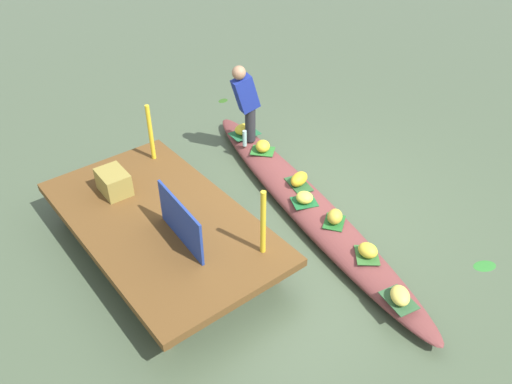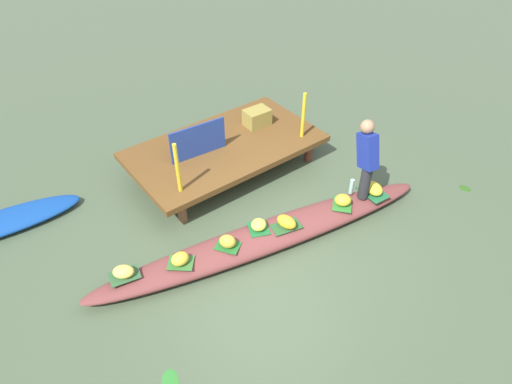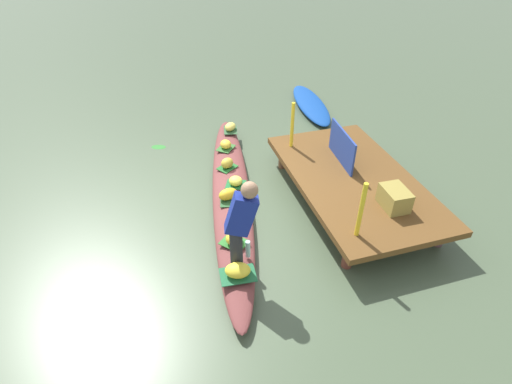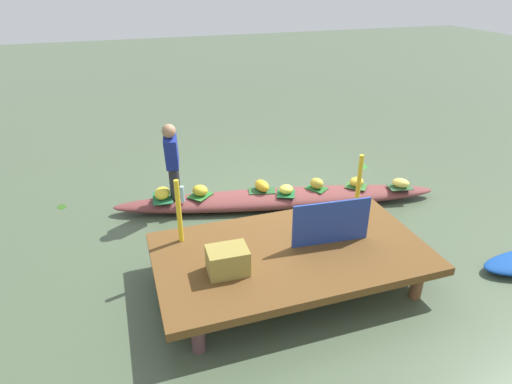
{
  "view_description": "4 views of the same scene",
  "coord_description": "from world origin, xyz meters",
  "px_view_note": "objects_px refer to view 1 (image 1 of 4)",
  "views": [
    {
      "loc": [
        -3.86,
        3.92,
        4.4
      ],
      "look_at": [
        0.28,
        0.61,
        0.43
      ],
      "focal_mm": 36.3,
      "sensor_mm": 36.0,
      "label": 1
    },
    {
      "loc": [
        -2.78,
        -3.34,
        4.61
      ],
      "look_at": [
        0.14,
        0.45,
        0.57
      ],
      "focal_mm": 30.73,
      "sensor_mm": 36.0,
      "label": 2
    },
    {
      "loc": [
        5.12,
        -1.13,
        4.06
      ],
      "look_at": [
        0.43,
        0.29,
        0.43
      ],
      "focal_mm": 28.41,
      "sensor_mm": 36.0,
      "label": 3
    },
    {
      "loc": [
        2.29,
        5.81,
        3.43
      ],
      "look_at": [
        0.5,
        0.36,
        0.5
      ],
      "focal_mm": 30.78,
      "sensor_mm": 36.0,
      "label": 4
    }
  ],
  "objects_px": {
    "water_bottle": "(245,138)",
    "banana_bunch_4": "(263,146)",
    "banana_bunch_1": "(299,179)",
    "market_banner": "(180,221)",
    "vendor_boat": "(305,203)",
    "banana_bunch_3": "(400,296)",
    "produce_crate": "(114,182)",
    "banana_bunch_0": "(244,129)",
    "banana_bunch_6": "(304,197)",
    "vendor_person": "(246,100)",
    "banana_bunch_2": "(368,250)",
    "banana_bunch_5": "(335,217)"
  },
  "relations": [
    {
      "from": "banana_bunch_1",
      "to": "water_bottle",
      "type": "xyz_separation_m",
      "value": [
        1.26,
        -0.04,
        0.03
      ]
    },
    {
      "from": "banana_bunch_5",
      "to": "water_bottle",
      "type": "distance_m",
      "value": 2.15
    },
    {
      "from": "vendor_boat",
      "to": "banana_bunch_1",
      "type": "xyz_separation_m",
      "value": [
        0.25,
        -0.11,
        0.22
      ]
    },
    {
      "from": "banana_bunch_0",
      "to": "water_bottle",
      "type": "height_order",
      "value": "water_bottle"
    },
    {
      "from": "banana_bunch_3",
      "to": "vendor_boat",
      "type": "bearing_deg",
      "value": -13.55
    },
    {
      "from": "vendor_person",
      "to": "produce_crate",
      "type": "height_order",
      "value": "vendor_person"
    },
    {
      "from": "banana_bunch_6",
      "to": "produce_crate",
      "type": "bearing_deg",
      "value": 52.95
    },
    {
      "from": "banana_bunch_0",
      "to": "vendor_person",
      "type": "distance_m",
      "value": 0.65
    },
    {
      "from": "banana_bunch_0",
      "to": "water_bottle",
      "type": "distance_m",
      "value": 0.35
    },
    {
      "from": "banana_bunch_2",
      "to": "market_banner",
      "type": "distance_m",
      "value": 2.15
    },
    {
      "from": "banana_bunch_2",
      "to": "vendor_person",
      "type": "xyz_separation_m",
      "value": [
        2.88,
        -0.47,
        0.62
      ]
    },
    {
      "from": "banana_bunch_0",
      "to": "banana_bunch_4",
      "type": "distance_m",
      "value": 0.58
    },
    {
      "from": "banana_bunch_5",
      "to": "banana_bunch_0",
      "type": "bearing_deg",
      "value": -10.46
    },
    {
      "from": "banana_bunch_3",
      "to": "produce_crate",
      "type": "relative_size",
      "value": 0.61
    },
    {
      "from": "banana_bunch_0",
      "to": "banana_bunch_6",
      "type": "height_order",
      "value": "banana_bunch_0"
    },
    {
      "from": "banana_bunch_1",
      "to": "market_banner",
      "type": "xyz_separation_m",
      "value": [
        -0.19,
        1.96,
        0.41
      ]
    },
    {
      "from": "banana_bunch_3",
      "to": "market_banner",
      "type": "bearing_deg",
      "value": 34.87
    },
    {
      "from": "banana_bunch_0",
      "to": "banana_bunch_5",
      "type": "relative_size",
      "value": 1.39
    },
    {
      "from": "vendor_person",
      "to": "banana_bunch_5",
      "type": "bearing_deg",
      "value": 171.33
    },
    {
      "from": "banana_bunch_2",
      "to": "vendor_person",
      "type": "relative_size",
      "value": 0.19
    },
    {
      "from": "vendor_person",
      "to": "market_banner",
      "type": "xyz_separation_m",
      "value": [
        -1.55,
        2.11,
        -0.21
      ]
    },
    {
      "from": "banana_bunch_0",
      "to": "vendor_person",
      "type": "relative_size",
      "value": 0.25
    },
    {
      "from": "water_bottle",
      "to": "banana_bunch_0",
      "type": "bearing_deg",
      "value": -36.95
    },
    {
      "from": "banana_bunch_1",
      "to": "vendor_person",
      "type": "height_order",
      "value": "vendor_person"
    },
    {
      "from": "banana_bunch_5",
      "to": "vendor_person",
      "type": "relative_size",
      "value": 0.18
    },
    {
      "from": "banana_bunch_2",
      "to": "banana_bunch_4",
      "type": "bearing_deg",
      "value": -10.86
    },
    {
      "from": "vendor_boat",
      "to": "banana_bunch_2",
      "type": "bearing_deg",
      "value": -178.31
    },
    {
      "from": "banana_bunch_4",
      "to": "banana_bunch_5",
      "type": "height_order",
      "value": "banana_bunch_5"
    },
    {
      "from": "banana_bunch_6",
      "to": "vendor_person",
      "type": "relative_size",
      "value": 0.18
    },
    {
      "from": "vendor_boat",
      "to": "banana_bunch_4",
      "type": "xyz_separation_m",
      "value": [
        1.22,
        -0.26,
        0.21
      ]
    },
    {
      "from": "vendor_boat",
      "to": "banana_bunch_6",
      "type": "bearing_deg",
      "value": 142.37
    },
    {
      "from": "banana_bunch_2",
      "to": "banana_bunch_4",
      "type": "relative_size",
      "value": 0.97
    },
    {
      "from": "vendor_boat",
      "to": "banana_bunch_2",
      "type": "distance_m",
      "value": 1.31
    },
    {
      "from": "banana_bunch_3",
      "to": "produce_crate",
      "type": "distance_m",
      "value": 3.67
    },
    {
      "from": "produce_crate",
      "to": "vendor_person",
      "type": "bearing_deg",
      "value": -84.21
    },
    {
      "from": "vendor_person",
      "to": "banana_bunch_0",
      "type": "bearing_deg",
      "value": -29.55
    },
    {
      "from": "vendor_boat",
      "to": "banana_bunch_0",
      "type": "relative_size",
      "value": 16.4
    },
    {
      "from": "vendor_boat",
      "to": "banana_bunch_2",
      "type": "relative_size",
      "value": 22.08
    },
    {
      "from": "banana_bunch_1",
      "to": "banana_bunch_3",
      "type": "height_order",
      "value": "banana_bunch_1"
    },
    {
      "from": "water_bottle",
      "to": "market_banner",
      "type": "height_order",
      "value": "market_banner"
    },
    {
      "from": "water_bottle",
      "to": "banana_bunch_4",
      "type": "bearing_deg",
      "value": -159.05
    },
    {
      "from": "water_bottle",
      "to": "produce_crate",
      "type": "distance_m",
      "value": 2.2
    },
    {
      "from": "banana_bunch_0",
      "to": "banana_bunch_6",
      "type": "relative_size",
      "value": 1.42
    },
    {
      "from": "banana_bunch_4",
      "to": "water_bottle",
      "type": "relative_size",
      "value": 0.95
    },
    {
      "from": "banana_bunch_2",
      "to": "produce_crate",
      "type": "height_order",
      "value": "produce_crate"
    },
    {
      "from": "banana_bunch_2",
      "to": "market_banner",
      "type": "xyz_separation_m",
      "value": [
        1.33,
        1.64,
        0.42
      ]
    },
    {
      "from": "vendor_boat",
      "to": "banana_bunch_3",
      "type": "relative_size",
      "value": 19.36
    },
    {
      "from": "vendor_boat",
      "to": "market_banner",
      "type": "bearing_deg",
      "value": 99.71
    },
    {
      "from": "banana_bunch_2",
      "to": "banana_bunch_3",
      "type": "relative_size",
      "value": 0.88
    },
    {
      "from": "vendor_boat",
      "to": "market_banner",
      "type": "height_order",
      "value": "market_banner"
    }
  ]
}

